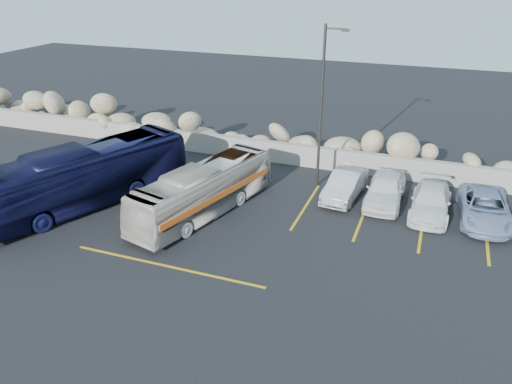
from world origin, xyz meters
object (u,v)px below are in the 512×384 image
(car_b, at_px, (345,185))
(car_d, at_px, (485,208))
(tour_coach, at_px, (84,176))
(lamppost, at_px, (322,104))
(vintage_bus, at_px, (203,190))
(car_c, at_px, (431,201))
(car_a, at_px, (385,189))

(car_b, relative_size, car_d, 0.86)
(tour_coach, xyz_separation_m, car_b, (11.29, 5.04, -0.80))
(lamppost, bearing_deg, vintage_bus, -130.98)
(tour_coach, bearing_deg, lamppost, 54.21)
(tour_coach, distance_m, car_b, 12.39)
(vintage_bus, bearing_deg, car_c, 35.08)
(car_c, distance_m, car_d, 2.29)
(vintage_bus, distance_m, car_a, 8.60)
(lamppost, relative_size, vintage_bus, 0.98)
(car_b, distance_m, car_d, 6.31)
(car_a, xyz_separation_m, car_c, (2.09, -0.42, -0.11))
(vintage_bus, bearing_deg, car_a, 42.52)
(tour_coach, relative_size, car_b, 2.65)
(lamppost, relative_size, car_d, 1.77)
(car_b, height_order, car_d, car_b)
(car_a, height_order, car_b, car_a)
(lamppost, distance_m, car_c, 6.77)
(vintage_bus, relative_size, car_c, 1.96)
(vintage_bus, xyz_separation_m, car_d, (11.99, 3.66, -0.51))
(vintage_bus, distance_m, car_b, 6.93)
(car_b, height_order, car_c, car_b)
(car_d, bearing_deg, tour_coach, -168.11)
(tour_coach, xyz_separation_m, car_a, (13.21, 5.11, -0.72))
(lamppost, height_order, vintage_bus, lamppost)
(car_c, bearing_deg, car_d, 3.42)
(car_c, height_order, car_d, car_d)
(lamppost, relative_size, car_a, 1.91)
(vintage_bus, bearing_deg, tour_coach, -153.79)
(tour_coach, bearing_deg, car_c, 40.05)
(vintage_bus, relative_size, car_a, 1.95)
(car_a, distance_m, car_d, 4.39)
(lamppost, relative_size, tour_coach, 0.78)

